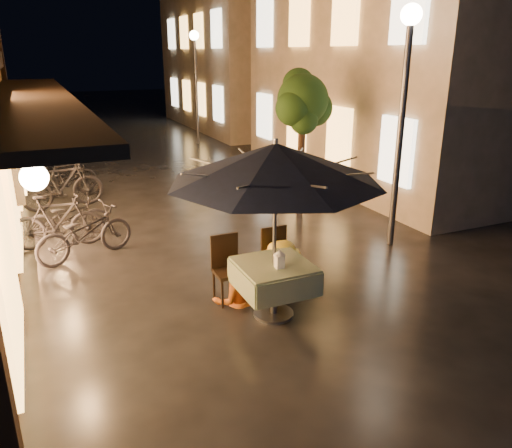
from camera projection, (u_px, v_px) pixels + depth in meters
name	position (u px, v px, depth m)	size (l,w,h in m)	color
ground	(303.00, 326.00, 6.66)	(90.00, 90.00, 0.00)	black
east_building_near	(428.00, 54.00, 14.03)	(7.30, 9.30, 6.80)	#BDA794
east_building_far	(260.00, 48.00, 23.88)	(7.30, 10.30, 7.30)	#BDA794
street_tree	(303.00, 103.00, 10.69)	(1.43, 1.20, 3.15)	black
streetlamp_near	(405.00, 86.00, 8.58)	(0.36, 0.36, 4.23)	#59595E
streetlamp_far	(195.00, 67.00, 18.94)	(0.36, 0.36, 4.23)	#59595E
cafe_table	(274.00, 276.00, 6.76)	(0.99, 0.99, 0.78)	#59595E
patio_umbrella	(275.00, 163.00, 6.25)	(2.80, 2.80, 2.46)	#59595E
cafe_chair_left	(227.00, 265.00, 7.26)	(0.42, 0.42, 0.97)	black
cafe_chair_right	(276.00, 256.00, 7.56)	(0.42, 0.42, 0.97)	black
table_lantern	(279.00, 258.00, 6.52)	(0.16, 0.16, 0.25)	white
person_orange	(234.00, 258.00, 7.09)	(0.67, 0.52, 1.38)	orange
person_yellow	(282.00, 242.00, 7.35)	(1.04, 0.60, 1.61)	yellow
bicycle_0	(84.00, 233.00, 8.72)	(0.62, 1.78, 0.94)	#232229
bicycle_1	(58.00, 221.00, 9.19)	(0.48, 1.69, 1.02)	black
bicycle_2	(68.00, 217.00, 9.78)	(0.53, 1.53, 0.80)	black
bicycle_3	(62.00, 185.00, 11.51)	(0.53, 1.86, 1.12)	black
bicycle_4	(68.00, 181.00, 12.50)	(0.54, 1.54, 0.81)	black
bicycle_5	(66.00, 177.00, 12.48)	(0.46, 1.64, 0.99)	black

